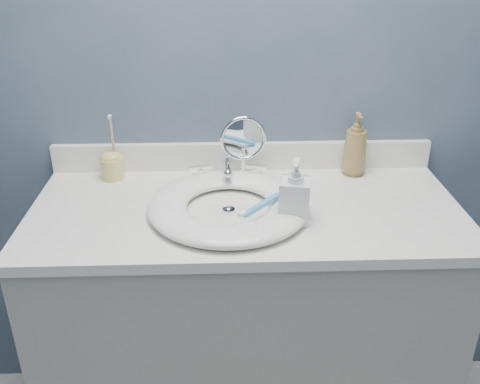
{
  "coord_description": "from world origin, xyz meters",
  "views": [
    {
      "loc": [
        -0.07,
        -0.37,
        1.59
      ],
      "look_at": [
        -0.02,
        0.94,
        0.94
      ],
      "focal_mm": 40.0,
      "sensor_mm": 36.0,
      "label": 1
    }
  ],
  "objects_px": {
    "soap_bottle_amber": "(356,144)",
    "soap_bottle_clear": "(295,191)",
    "makeup_mirror": "(243,146)",
    "toothbrush_holder": "(112,164)"
  },
  "relations": [
    {
      "from": "soap_bottle_amber",
      "to": "soap_bottle_clear",
      "type": "bearing_deg",
      "value": -126.21
    },
    {
      "from": "makeup_mirror",
      "to": "toothbrush_holder",
      "type": "height_order",
      "value": "makeup_mirror"
    },
    {
      "from": "makeup_mirror",
      "to": "soap_bottle_clear",
      "type": "height_order",
      "value": "makeup_mirror"
    },
    {
      "from": "soap_bottle_amber",
      "to": "soap_bottle_clear",
      "type": "xyz_separation_m",
      "value": [
        -0.23,
        -0.3,
        -0.01
      ]
    },
    {
      "from": "makeup_mirror",
      "to": "soap_bottle_amber",
      "type": "xyz_separation_m",
      "value": [
        0.36,
        0.04,
        -0.01
      ]
    },
    {
      "from": "makeup_mirror",
      "to": "toothbrush_holder",
      "type": "bearing_deg",
      "value": 169.18
    },
    {
      "from": "soap_bottle_amber",
      "to": "toothbrush_holder",
      "type": "xyz_separation_m",
      "value": [
        -0.76,
        -0.01,
        -0.05
      ]
    },
    {
      "from": "soap_bottle_clear",
      "to": "toothbrush_holder",
      "type": "relative_size",
      "value": 0.85
    },
    {
      "from": "soap_bottle_amber",
      "to": "soap_bottle_clear",
      "type": "height_order",
      "value": "soap_bottle_amber"
    },
    {
      "from": "soap_bottle_clear",
      "to": "toothbrush_holder",
      "type": "distance_m",
      "value": 0.61
    }
  ]
}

